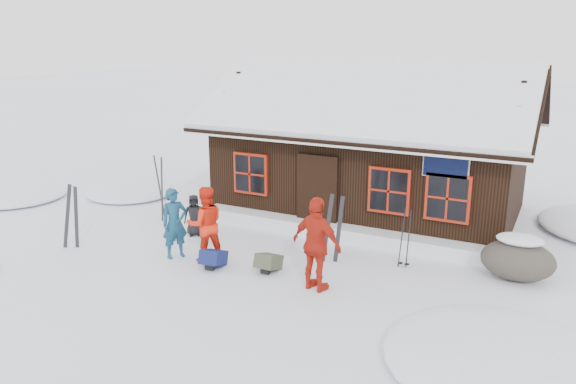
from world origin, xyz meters
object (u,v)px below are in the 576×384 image
(ski_pair_left, at_px, (72,218))
(backpack_blue, at_px, (213,261))
(boulder, at_px, (518,259))
(backpack_olive, at_px, (269,265))
(skier_orange_left, at_px, (206,224))
(skier_teal, at_px, (175,223))
(skier_crouched, at_px, (194,215))
(ski_poles, at_px, (405,239))
(skier_orange_right, at_px, (317,244))

(ski_pair_left, distance_m, backpack_blue, 3.78)
(boulder, bearing_deg, backpack_olive, -157.11)
(skier_orange_left, bearing_deg, ski_pair_left, -30.22)
(skier_teal, relative_size, backpack_blue, 2.80)
(backpack_olive, bearing_deg, skier_crouched, 157.24)
(skier_teal, relative_size, skier_orange_left, 0.94)
(skier_crouched, xyz_separation_m, ski_pair_left, (-2.05, -2.08, 0.24))
(skier_orange_left, xyz_separation_m, boulder, (6.42, 2.15, -0.43))
(skier_crouched, bearing_deg, backpack_blue, -81.18)
(ski_poles, bearing_deg, skier_orange_right, -122.96)
(skier_teal, height_order, ski_poles, skier_teal)
(skier_teal, height_order, backpack_blue, skier_teal)
(skier_teal, distance_m, skier_orange_left, 0.77)
(skier_teal, xyz_separation_m, backpack_olive, (2.33, 0.24, -0.67))
(ski_poles, xyz_separation_m, backpack_blue, (-3.75, -1.95, -0.50))
(skier_orange_right, height_order, ski_poles, skier_orange_right)
(skier_orange_left, height_order, ski_poles, skier_orange_left)
(boulder, height_order, ski_poles, ski_poles)
(skier_teal, bearing_deg, skier_orange_left, -48.02)
(skier_orange_left, bearing_deg, skier_orange_right, 130.75)
(skier_orange_right, height_order, backpack_blue, skier_orange_right)
(skier_orange_right, bearing_deg, ski_pair_left, 17.47)
(boulder, distance_m, ski_poles, 2.35)
(backpack_blue, bearing_deg, skier_teal, 165.03)
(skier_crouched, relative_size, backpack_blue, 1.83)
(skier_crouched, xyz_separation_m, backpack_olive, (2.83, -1.18, -0.38))
(skier_teal, height_order, boulder, skier_teal)
(skier_orange_left, height_order, boulder, skier_orange_left)
(ski_poles, distance_m, backpack_blue, 4.26)
(skier_orange_right, height_order, boulder, skier_orange_right)
(backpack_olive, bearing_deg, backpack_blue, -162.94)
(skier_orange_right, height_order, skier_crouched, skier_orange_right)
(backpack_blue, distance_m, backpack_olive, 1.25)
(backpack_olive, bearing_deg, skier_orange_right, -15.79)
(boulder, relative_size, backpack_olive, 2.64)
(skier_orange_left, bearing_deg, skier_crouched, -89.03)
(boulder, distance_m, backpack_blue, 6.52)
(skier_orange_left, height_order, backpack_olive, skier_orange_left)
(skier_teal, relative_size, skier_orange_right, 0.85)
(skier_orange_right, xyz_separation_m, skier_crouched, (-4.13, 1.54, -0.43))
(skier_orange_left, relative_size, skier_crouched, 1.63)
(skier_teal, xyz_separation_m, ski_pair_left, (-2.56, -0.67, -0.05))
(skier_crouched, bearing_deg, skier_orange_right, -58.30)
(skier_orange_left, relative_size, ski_pair_left, 1.07)
(skier_orange_left, distance_m, ski_pair_left, 3.42)
(ski_pair_left, xyz_separation_m, ski_poles, (7.44, 2.49, -0.11))
(skier_crouched, distance_m, backpack_blue, 2.29)
(skier_teal, xyz_separation_m, ski_poles, (4.89, 1.82, -0.16))
(boulder, bearing_deg, skier_crouched, -173.51)
(boulder, height_order, backpack_olive, boulder)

